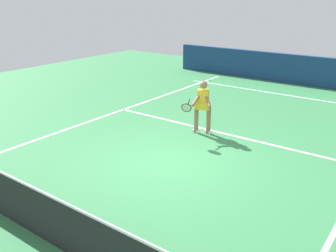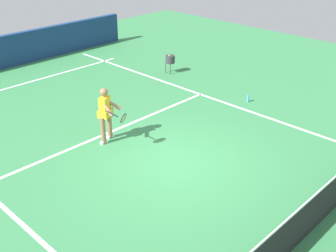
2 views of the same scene
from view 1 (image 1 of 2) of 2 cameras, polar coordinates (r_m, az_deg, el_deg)
ground_plane at (r=9.08m, az=0.60°, el=-5.55°), size 26.81×26.81×0.00m
court_back_wall at (r=17.65m, az=20.17°, el=7.99°), size 12.79×0.24×1.30m
baseline_marking at (r=15.74m, az=17.52°, el=4.55°), size 8.79×0.10×0.01m
service_line_marking at (r=11.03m, az=8.16°, el=-1.04°), size 7.79×0.10×0.01m
sideline_right_marking at (r=11.61m, az=-15.19°, el=-0.47°), size 0.10×18.62×0.01m
court_net at (r=6.58m, az=-19.04°, el=-12.56°), size 8.47×0.08×1.03m
tennis_player at (r=10.68m, az=5.28°, el=3.16°), size 0.67×1.11×1.55m
tennis_ball_near at (r=17.67m, az=6.34°, el=7.04°), size 0.07×0.07×0.07m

